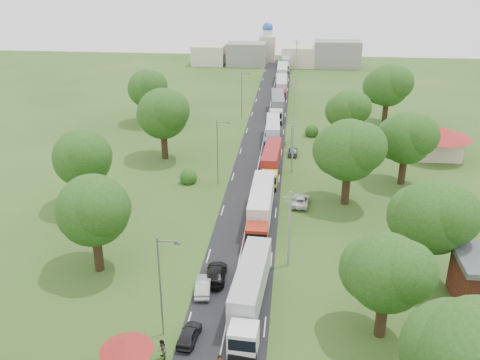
# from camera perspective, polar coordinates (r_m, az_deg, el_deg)

# --- Properties ---
(ground) EXTENTS (260.00, 260.00, 0.00)m
(ground) POSITION_cam_1_polar(r_m,az_deg,el_deg) (66.65, 0.51, -5.66)
(ground) COLOR #284918
(ground) RESTS_ON ground
(road) EXTENTS (8.00, 200.00, 0.04)m
(road) POSITION_cam_1_polar(r_m,az_deg,el_deg) (84.72, 1.80, 0.76)
(road) COLOR black
(road) RESTS_ON ground
(guard_booth) EXTENTS (4.40, 4.40, 3.45)m
(guard_booth) POSITION_cam_1_polar(r_m,az_deg,el_deg) (46.34, -11.97, -17.46)
(guard_booth) COLOR beige
(guard_booth) RESTS_ON ground
(info_sign) EXTENTS (0.12, 3.10, 4.10)m
(info_sign) POSITION_cam_1_polar(r_m,az_deg,el_deg) (97.68, 5.54, 5.55)
(info_sign) COLOR slate
(info_sign) RESTS_ON ground
(pole_1) EXTENTS (1.60, 0.24, 9.00)m
(pole_1) POSITION_cam_1_polar(r_m,az_deg,el_deg) (58.04, 5.29, -5.10)
(pole_1) COLOR gray
(pole_1) RESTS_ON ground
(pole_2) EXTENTS (1.60, 0.24, 9.00)m
(pole_2) POSITION_cam_1_polar(r_m,az_deg,el_deg) (83.84, 5.65, 3.83)
(pole_2) COLOR gray
(pole_2) RESTS_ON ground
(pole_3) EXTENTS (1.60, 0.24, 9.00)m
(pole_3) POSITION_cam_1_polar(r_m,az_deg,el_deg) (110.72, 5.84, 8.50)
(pole_3) COLOR gray
(pole_3) RESTS_ON ground
(pole_4) EXTENTS (1.60, 0.24, 9.00)m
(pole_4) POSITION_cam_1_polar(r_m,az_deg,el_deg) (138.04, 5.95, 11.34)
(pole_4) COLOR gray
(pole_4) RESTS_ON ground
(pole_5) EXTENTS (1.60, 0.24, 9.00)m
(pole_5) POSITION_cam_1_polar(r_m,az_deg,el_deg) (165.59, 6.03, 13.23)
(pole_5) COLOR gray
(pole_5) RESTS_ON ground
(lamp_0) EXTENTS (2.03, 0.22, 10.00)m
(lamp_0) POSITION_cam_1_polar(r_m,az_deg,el_deg) (47.68, -8.35, -10.79)
(lamp_0) COLOR slate
(lamp_0) RESTS_ON ground
(lamp_1) EXTENTS (2.03, 0.22, 10.00)m
(lamp_1) POSITION_cam_1_polar(r_m,az_deg,el_deg) (78.64, -2.32, 3.30)
(lamp_1) COLOR slate
(lamp_1) RESTS_ON ground
(lamp_2) EXTENTS (2.03, 0.22, 10.00)m
(lamp_2) POSITION_cam_1_polar(r_m,az_deg,el_deg) (112.01, 0.23, 9.24)
(lamp_2) COLOR slate
(lamp_2) RESTS_ON ground
(tree_1) EXTENTS (9.60, 9.60, 12.05)m
(tree_1) POSITION_cam_1_polar(r_m,az_deg,el_deg) (39.23, 24.22, -17.07)
(tree_1) COLOR #382616
(tree_1) RESTS_ON ground
(tree_2) EXTENTS (8.00, 8.00, 10.10)m
(tree_2) POSITION_cam_1_polar(r_m,az_deg,el_deg) (48.41, 15.36, -9.41)
(tree_2) COLOR #382616
(tree_2) RESTS_ON ground
(tree_3) EXTENTS (8.80, 8.80, 11.07)m
(tree_3) POSITION_cam_1_polar(r_m,az_deg,el_deg) (57.98, 19.86, -3.68)
(tree_3) COLOR #382616
(tree_3) RESTS_ON ground
(tree_4) EXTENTS (9.60, 9.60, 12.05)m
(tree_4) POSITION_cam_1_polar(r_m,az_deg,el_deg) (72.96, 11.53, 3.19)
(tree_4) COLOR #382616
(tree_4) RESTS_ON ground
(tree_5) EXTENTS (8.80, 8.80, 11.07)m
(tree_5) POSITION_cam_1_polar(r_m,az_deg,el_deg) (82.02, 17.31, 4.33)
(tree_5) COLOR #382616
(tree_5) RESTS_ON ground
(tree_6) EXTENTS (8.00, 8.00, 10.10)m
(tree_6) POSITION_cam_1_polar(r_m,az_deg,el_deg) (97.29, 11.44, 7.34)
(tree_6) COLOR #382616
(tree_6) RESTS_ON ground
(tree_7) EXTENTS (9.60, 9.60, 12.05)m
(tree_7) POSITION_cam_1_polar(r_m,az_deg,el_deg) (112.66, 15.48, 9.71)
(tree_7) COLOR #382616
(tree_7) RESTS_ON ground
(tree_10) EXTENTS (8.80, 8.80, 11.07)m
(tree_10) POSITION_cam_1_polar(r_m,az_deg,el_deg) (58.09, -15.36, -3.05)
(tree_10) COLOR #382616
(tree_10) RESTS_ON ground
(tree_11) EXTENTS (8.80, 8.80, 11.07)m
(tree_11) POSITION_cam_1_polar(r_m,az_deg,el_deg) (73.42, -16.45, 2.31)
(tree_11) COLOR #382616
(tree_11) RESTS_ON ground
(tree_12) EXTENTS (9.60, 9.60, 12.05)m
(tree_12) POSITION_cam_1_polar(r_m,az_deg,el_deg) (89.50, -8.24, 7.05)
(tree_12) COLOR #382616
(tree_12) RESTS_ON ground
(tree_13) EXTENTS (8.80, 8.80, 11.07)m
(tree_13) POSITION_cam_1_polar(r_m,az_deg,el_deg) (110.40, -9.85, 9.60)
(tree_13) COLOR #382616
(tree_13) RESTS_ON ground
(house_cream) EXTENTS (10.08, 10.08, 5.80)m
(house_cream) POSITION_cam_1_polar(r_m,az_deg,el_deg) (95.90, 20.53, 4.26)
(house_cream) COLOR beige
(house_cream) RESTS_ON ground
(distant_town) EXTENTS (52.00, 8.00, 8.00)m
(distant_town) POSITION_cam_1_polar(r_m,az_deg,el_deg) (170.79, 4.37, 13.17)
(distant_town) COLOR gray
(distant_town) RESTS_ON ground
(church) EXTENTS (5.00, 5.00, 12.30)m
(church) POSITION_cam_1_polar(r_m,az_deg,el_deg) (178.57, 2.93, 14.24)
(church) COLOR beige
(church) RESTS_ON ground
(truck_0) EXTENTS (3.37, 15.02, 4.15)m
(truck_0) POSITION_cam_1_polar(r_m,az_deg,el_deg) (52.17, 1.06, -11.70)
(truck_0) COLOR white
(truck_0) RESTS_ON ground
(truck_1) EXTENTS (2.75, 15.63, 4.33)m
(truck_1) POSITION_cam_1_polar(r_m,az_deg,el_deg) (68.12, 2.23, -2.85)
(truck_1) COLOR #A62513
(truck_1) RESTS_ON ground
(truck_2) EXTENTS (2.85, 14.18, 3.92)m
(truck_2) POSITION_cam_1_polar(r_m,az_deg,el_deg) (83.74, 3.34, 1.99)
(truck_2) COLOR yellow
(truck_2) RESTS_ON ground
(truck_3) EXTENTS (2.90, 14.03, 3.88)m
(truck_3) POSITION_cam_1_polar(r_m,az_deg,el_deg) (98.32, 3.50, 5.15)
(truck_3) COLOR #194E98
(truck_3) RESTS_ON ground
(truck_4) EXTENTS (3.37, 15.41, 4.26)m
(truck_4) POSITION_cam_1_polar(r_m,az_deg,el_deg) (116.12, 4.02, 8.00)
(truck_4) COLOR silver
(truck_4) RESTS_ON ground
(truck_5) EXTENTS (2.83, 15.02, 4.16)m
(truck_5) POSITION_cam_1_polar(r_m,az_deg,el_deg) (132.59, 4.45, 9.82)
(truck_5) COLOR maroon
(truck_5) RESTS_ON ground
(truck_6) EXTENTS (2.78, 15.46, 4.28)m
(truck_6) POSITION_cam_1_polar(r_m,az_deg,el_deg) (148.59, 4.52, 11.25)
(truck_6) COLOR #286A2C
(truck_6) RESTS_ON ground
(truck_7) EXTENTS (3.02, 14.06, 3.88)m
(truck_7) POSITION_cam_1_polar(r_m,az_deg,el_deg) (165.99, 4.89, 12.38)
(truck_7) COLOR silver
(truck_7) RESTS_ON ground
(car_lane_front) EXTENTS (1.97, 4.06, 1.33)m
(car_lane_front) POSITION_cam_1_polar(r_m,az_deg,el_deg) (49.63, -5.45, -16.08)
(car_lane_front) COLOR black
(car_lane_front) RESTS_ON ground
(car_lane_mid) EXTENTS (1.90, 4.41, 1.41)m
(car_lane_mid) POSITION_cam_1_polar(r_m,az_deg,el_deg) (55.60, -3.94, -11.20)
(car_lane_mid) COLOR #AEB2B7
(car_lane_mid) RESTS_ON ground
(car_lane_rear) EXTENTS (2.30, 5.18, 1.48)m
(car_lane_rear) POSITION_cam_1_polar(r_m,az_deg,el_deg) (57.42, -2.56, -9.91)
(car_lane_rear) COLOR black
(car_lane_rear) RESTS_ON ground
(car_verge_near) EXTENTS (2.71, 4.99, 1.33)m
(car_verge_near) POSITION_cam_1_polar(r_m,az_deg,el_deg) (74.05, 6.49, -2.19)
(car_verge_near) COLOR silver
(car_verge_near) RESTS_ON ground
(car_verge_far) EXTENTS (1.62, 4.02, 1.37)m
(car_verge_far) POSITION_cam_1_polar(r_m,az_deg,el_deg) (92.72, 5.69, 3.08)
(car_verge_far) COLOR slate
(car_verge_far) RESTS_ON ground
(pedestrian_booth) EXTENTS (1.10, 1.16, 1.90)m
(pedestrian_booth) POSITION_cam_1_polar(r_m,az_deg,el_deg) (47.86, -8.30, -17.52)
(pedestrian_booth) COLOR gray
(pedestrian_booth) RESTS_ON ground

